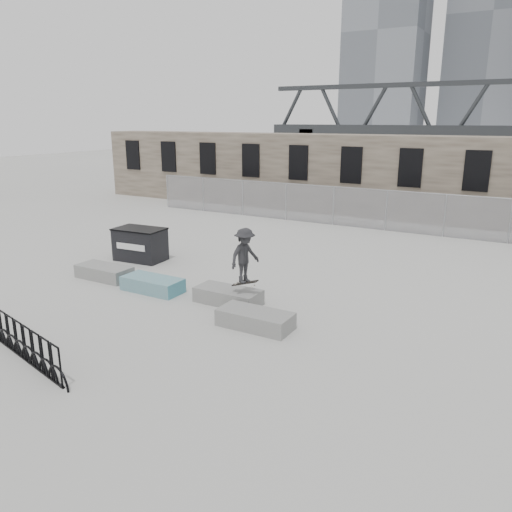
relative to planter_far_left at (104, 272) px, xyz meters
The scene contains 11 objects.
ground 3.58m from the planter_far_left, ahead, with size 120.00×120.00×0.00m, color #B8B8B3.
stone_wall 16.75m from the planter_far_left, 77.58° to the left, with size 36.00×2.58×4.50m.
chainlink_fence 13.02m from the planter_far_left, 74.04° to the left, with size 22.06×0.06×2.02m.
planter_far_left is the anchor object (origin of this frame).
planter_center_left 2.35m from the planter_far_left, ahead, with size 2.00×0.90×0.45m.
planter_center_right 5.04m from the planter_far_left, ahead, with size 2.00×0.90×0.45m.
planter_offset 6.73m from the planter_far_left, ahead, with size 2.00×0.90×0.45m.
dumpster 2.50m from the planter_far_left, 102.15° to the left, with size 2.02×1.33×1.27m.
bike_rack 5.84m from the planter_far_left, 63.62° to the right, with size 4.82×1.20×0.90m.
skyline_towers 96.07m from the planter_far_left, 88.43° to the left, with size 58.00×28.00×48.00m.
skateboarder 5.82m from the planter_far_left, ahead, with size 0.84×1.15×1.75m.
Camera 1 is at (9.17, -11.75, 5.35)m, focal length 35.00 mm.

